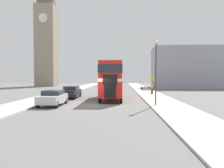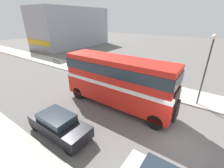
{
  "view_description": "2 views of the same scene",
  "coord_description": "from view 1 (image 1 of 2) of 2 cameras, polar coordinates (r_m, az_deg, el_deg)",
  "views": [
    {
      "loc": [
        2.42,
        -20.07,
        2.71
      ],
      "look_at": [
        1.39,
        5.48,
        1.79
      ],
      "focal_mm": 35.0,
      "sensor_mm": 36.0,
      "label": 1
    },
    {
      "loc": [
        -8.11,
        -0.64,
        7.09
      ],
      "look_at": [
        1.39,
        6.01,
        1.93
      ],
      "focal_mm": 24.0,
      "sensor_mm": 36.0,
      "label": 2
    }
  ],
  "objects": [
    {
      "name": "church_tower",
      "position": [
        63.54,
        -16.76,
        15.43
      ],
      "size": [
        5.37,
        5.37,
        34.21
      ],
      "color": "gray",
      "rests_on": "ground_plane"
    },
    {
      "name": "bus_distant",
      "position": [
        59.09,
        1.11,
        1.84
      ],
      "size": [
        2.47,
        10.62,
        4.16
      ],
      "color": "red",
      "rests_on": "ground_plane"
    },
    {
      "name": "pedestrian_walking",
      "position": [
        32.28,
        10.4,
        -0.96
      ],
      "size": [
        0.33,
        0.33,
        1.61
      ],
      "color": "#282833",
      "rests_on": "sidewalk_right"
    },
    {
      "name": "car_parked_near",
      "position": [
        20.81,
        -15.17,
        -3.46
      ],
      "size": [
        1.82,
        4.03,
        1.41
      ],
      "color": "silver",
      "rests_on": "ground_plane"
    },
    {
      "name": "ground_plane",
      "position": [
        20.4,
        -4.55,
        -5.59
      ],
      "size": [
        120.0,
        120.0,
        0.0
      ],
      "primitive_type": "plane",
      "color": "slate"
    },
    {
      "name": "street_lamp",
      "position": [
        20.1,
        11.39,
        5.57
      ],
      "size": [
        0.36,
        0.36,
        5.86
      ],
      "color": "#38383D",
      "rests_on": "sidewalk_right"
    },
    {
      "name": "car_parked_mid",
      "position": [
        27.47,
        -10.59,
        -2.03
      ],
      "size": [
        1.76,
        4.41,
        1.48
      ],
      "color": "black",
      "rests_on": "ground_plane"
    },
    {
      "name": "shop_building_block",
      "position": [
        54.87,
        20.99,
        4.02
      ],
      "size": [
        19.68,
        8.9,
        9.44
      ],
      "color": "#999EA8",
      "rests_on": "ground_plane"
    },
    {
      "name": "sidewalk_right",
      "position": [
        20.7,
        14.43,
        -5.37
      ],
      "size": [
        3.5,
        120.0,
        0.12
      ],
      "color": "#B7B2A8",
      "rests_on": "ground_plane"
    },
    {
      "name": "bicycle_on_pavement",
      "position": [
        41.02,
        7.83,
        -1.08
      ],
      "size": [
        0.05,
        1.76,
        0.78
      ],
      "color": "black",
      "rests_on": "sidewalk_right"
    },
    {
      "name": "double_decker_bus",
      "position": [
        25.55,
        -0.0,
        1.68
      ],
      "size": [
        2.39,
        9.62,
        4.26
      ],
      "color": "red",
      "rests_on": "ground_plane"
    },
    {
      "name": "sidewalk_left",
      "position": [
        22.22,
        -22.17,
        -4.95
      ],
      "size": [
        3.5,
        120.0,
        0.12
      ],
      "color": "#B7B2A8",
      "rests_on": "ground_plane"
    }
  ]
}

